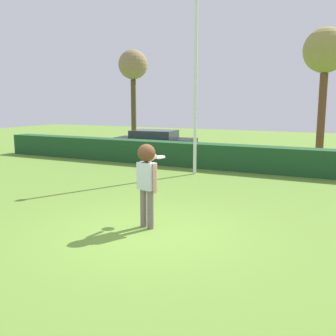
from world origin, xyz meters
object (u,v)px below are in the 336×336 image
(parked_car_black, at_px, (154,141))
(bare_elm_tree, at_px, (133,68))
(lamppost, at_px, (196,72))
(maple_tree, at_px, (326,54))
(person, at_px, (147,173))
(frisbee, at_px, (159,157))

(parked_car_black, height_order, bare_elm_tree, bare_elm_tree)
(lamppost, height_order, maple_tree, lamppost)
(parked_car_black, distance_m, maple_tree, 9.48)
(lamppost, xyz_separation_m, maple_tree, (3.61, 7.74, 1.28))
(person, xyz_separation_m, maple_tree, (2.04, 14.06, 3.81))
(lamppost, distance_m, bare_elm_tree, 11.32)
(bare_elm_tree, bearing_deg, parked_car_black, -47.27)
(maple_tree, bearing_deg, frisbee, -99.22)
(bare_elm_tree, bearing_deg, lamppost, -46.65)
(lamppost, distance_m, maple_tree, 8.64)
(frisbee, relative_size, bare_elm_tree, 0.05)
(parked_car_black, distance_m, bare_elm_tree, 6.82)
(lamppost, bearing_deg, maple_tree, 65.01)
(person, bearing_deg, lamppost, 103.95)
(frisbee, height_order, lamppost, lamppost)
(person, relative_size, lamppost, 0.27)
(maple_tree, bearing_deg, parked_car_black, -155.23)
(frisbee, bearing_deg, person, -81.64)
(maple_tree, xyz_separation_m, bare_elm_tree, (-11.35, 0.45, -0.19))
(maple_tree, bearing_deg, lamppost, -114.99)
(lamppost, height_order, bare_elm_tree, lamppost)
(parked_car_black, bearing_deg, lamppost, -46.08)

